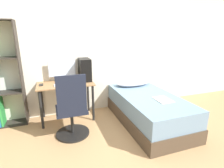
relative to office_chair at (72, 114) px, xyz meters
name	(u,v)px	position (x,y,z in m)	size (l,w,h in m)	color
ground_plane	(113,147)	(0.51, -0.47, -0.40)	(14.00, 14.00, 0.00)	tan
wall_back	(89,52)	(0.51, 0.96, 0.85)	(8.00, 0.05, 2.50)	silver
desk	(66,89)	(-0.02, 0.65, 0.20)	(1.01, 0.56, 0.72)	#997047
office_chair	(72,114)	(0.00, 0.00, 0.00)	(0.54, 0.54, 1.05)	black
bed	(148,109)	(1.37, 0.02, -0.13)	(0.96, 1.83, 0.54)	#4C3D2D
pillow	(133,83)	(1.37, 0.67, 0.19)	(0.73, 0.36, 0.11)	#B2B7C6
magazine	(163,100)	(1.48, -0.27, 0.14)	(0.24, 0.32, 0.01)	silver
monitor	(62,70)	(-0.05, 0.83, 0.55)	(0.51, 0.17, 0.40)	#B7B7BC
keyboard	(65,84)	(-0.03, 0.54, 0.33)	(0.39, 0.13, 0.02)	silver
pc_tower	(85,70)	(0.37, 0.74, 0.54)	(0.20, 0.35, 0.43)	black
mouse	(79,83)	(0.21, 0.54, 0.33)	(0.06, 0.09, 0.02)	black
phone	(41,85)	(-0.44, 0.68, 0.33)	(0.07, 0.14, 0.01)	black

